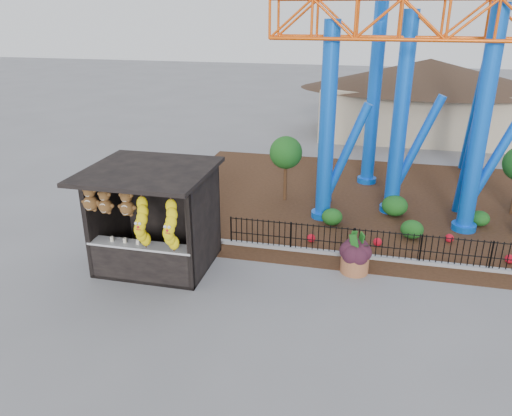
% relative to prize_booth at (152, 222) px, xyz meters
% --- Properties ---
extents(ground, '(120.00, 120.00, 0.00)m').
position_rel_prize_booth_xyz_m(ground, '(3.00, -0.91, -1.52)').
color(ground, slate).
rests_on(ground, ground).
extents(mulch_bed, '(18.00, 12.00, 0.02)m').
position_rel_prize_booth_xyz_m(mulch_bed, '(7.00, 7.09, -1.51)').
color(mulch_bed, '#331E11').
rests_on(mulch_bed, ground).
extents(curb, '(18.00, 0.18, 0.12)m').
position_rel_prize_booth_xyz_m(curb, '(7.00, 2.09, -1.46)').
color(curb, gray).
rests_on(curb, ground).
extents(prize_booth, '(3.50, 3.40, 3.12)m').
position_rel_prize_booth_xyz_m(prize_booth, '(0.00, 0.00, 0.00)').
color(prize_booth, black).
rests_on(prize_booth, ground).
extents(picket_fence, '(12.20, 0.06, 1.00)m').
position_rel_prize_booth_xyz_m(picket_fence, '(7.90, 2.09, -1.02)').
color(picket_fence, black).
rests_on(picket_fence, ground).
extents(roller_coaster, '(11.00, 6.37, 10.82)m').
position_rel_prize_booth_xyz_m(roller_coaster, '(8.11, 7.32, 4.92)').
color(roller_coaster, blue).
rests_on(roller_coaster, ground).
extents(terracotta_planter, '(0.97, 0.97, 0.55)m').
position_rel_prize_booth_xyz_m(terracotta_planter, '(5.88, 1.14, -1.25)').
color(terracotta_planter, '#9B5B38').
rests_on(terracotta_planter, ground).
extents(planter_foliage, '(0.70, 0.70, 0.64)m').
position_rel_prize_booth_xyz_m(planter_foliage, '(5.88, 1.14, -0.66)').
color(planter_foliage, '#30131F').
rests_on(planter_foliage, terracotta_planter).
extents(potted_plant, '(0.99, 0.89, 0.98)m').
position_rel_prize_booth_xyz_m(potted_plant, '(5.94, 1.38, -1.03)').
color(potted_plant, '#2D5619').
rests_on(potted_plant, ground).
extents(landscaping, '(7.37, 3.75, 0.77)m').
position_rel_prize_booth_xyz_m(landscaping, '(7.45, 5.04, -1.19)').
color(landscaping, '#174C16').
rests_on(landscaping, mulch_bed).
extents(pavilion, '(15.00, 15.00, 4.80)m').
position_rel_prize_booth_xyz_m(pavilion, '(9.00, 19.09, 1.54)').
color(pavilion, '#BFAD8C').
rests_on(pavilion, ground).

